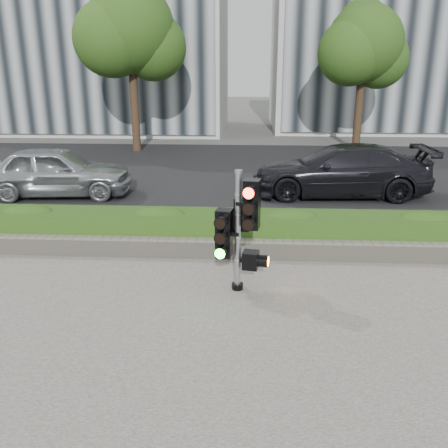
# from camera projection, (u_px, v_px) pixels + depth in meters

# --- Properties ---
(ground) EXTENTS (120.00, 120.00, 0.00)m
(ground) POSITION_uv_depth(u_px,v_px,m) (207.00, 303.00, 7.53)
(ground) COLOR #51514C
(ground) RESTS_ON ground
(sidewalk) EXTENTS (16.00, 11.00, 0.03)m
(sidewalk) POSITION_uv_depth(u_px,v_px,m) (187.00, 409.00, 5.15)
(sidewalk) COLOR #9E9389
(sidewalk) RESTS_ON ground
(road) EXTENTS (60.00, 13.00, 0.02)m
(road) POSITION_uv_depth(u_px,v_px,m) (232.00, 172.00, 17.02)
(road) COLOR black
(road) RESTS_ON ground
(curb) EXTENTS (60.00, 0.25, 0.12)m
(curb) POSITION_uv_depth(u_px,v_px,m) (220.00, 234.00, 10.50)
(curb) COLOR gray
(curb) RESTS_ON ground
(stone_wall) EXTENTS (12.00, 0.32, 0.34)m
(stone_wall) POSITION_uv_depth(u_px,v_px,m) (216.00, 248.00, 9.27)
(stone_wall) COLOR gray
(stone_wall) RESTS_ON sidewalk
(hedge) EXTENTS (12.00, 1.00, 0.68)m
(hedge) POSITION_uv_depth(u_px,v_px,m) (218.00, 229.00, 9.83)
(hedge) COLOR #548328
(hedge) RESTS_ON sidewalk
(building_right) EXTENTS (18.00, 10.00, 12.00)m
(building_right) POSITION_uv_depth(u_px,v_px,m) (423.00, 27.00, 28.81)
(building_right) COLOR #B7B7B2
(building_right) RESTS_ON ground
(tree_left) EXTENTS (4.61, 4.03, 7.34)m
(tree_left) POSITION_uv_depth(u_px,v_px,m) (130.00, 32.00, 20.02)
(tree_left) COLOR black
(tree_left) RESTS_ON ground
(tree_right) EXTENTS (4.10, 3.58, 6.53)m
(tree_right) POSITION_uv_depth(u_px,v_px,m) (363.00, 47.00, 20.61)
(tree_right) COLOR black
(tree_right) RESTS_ON ground
(traffic_signal) EXTENTS (0.73, 0.57, 2.02)m
(traffic_signal) POSITION_uv_depth(u_px,v_px,m) (240.00, 225.00, 7.62)
(traffic_signal) COLOR black
(traffic_signal) RESTS_ON sidewalk
(car_silver) EXTENTS (4.37, 2.09, 1.44)m
(car_silver) POSITION_uv_depth(u_px,v_px,m) (56.00, 171.00, 13.62)
(car_silver) COLOR #A7AAAE
(car_silver) RESTS_ON road
(car_dark) EXTENTS (5.10, 2.15, 1.47)m
(car_dark) POSITION_uv_depth(u_px,v_px,m) (340.00, 170.00, 13.69)
(car_dark) COLOR black
(car_dark) RESTS_ON road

